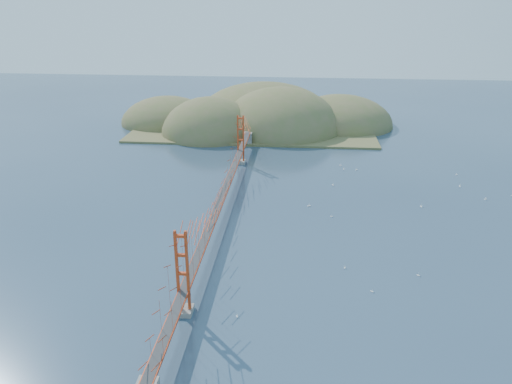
# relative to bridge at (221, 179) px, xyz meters

# --- Properties ---
(ground) EXTENTS (320.00, 320.00, 0.00)m
(ground) POSITION_rel_bridge_xyz_m (0.00, -0.18, -7.01)
(ground) COLOR #2C4259
(ground) RESTS_ON ground
(bridge) EXTENTS (2.20, 94.40, 12.00)m
(bridge) POSITION_rel_bridge_xyz_m (0.00, 0.00, 0.00)
(bridge) COLOR gray
(bridge) RESTS_ON ground
(far_headlands) EXTENTS (84.00, 58.00, 25.00)m
(far_headlands) POSITION_rel_bridge_xyz_m (2.21, 68.33, -7.01)
(far_headlands) COLOR brown
(far_headlands) RESTS_ON ground
(sailboat_3) EXTENTS (0.66, 0.65, 0.74)m
(sailboat_3) POSITION_rel_bridge_xyz_m (16.05, 5.51, -6.85)
(sailboat_3) COLOR white
(sailboat_3) RESTS_ON ground
(sailboat_7) EXTENTS (0.58, 0.49, 0.67)m
(sailboat_7) POSITION_rel_bridge_xyz_m (23.64, 30.29, -6.86)
(sailboat_7) COLOR white
(sailboat_7) RESTS_ON ground
(sailboat_5) EXTENTS (0.62, 0.65, 0.73)m
(sailboat_5) POSITION_rel_bridge_xyz_m (37.39, 7.18, -6.85)
(sailboat_5) COLOR white
(sailboat_5) RESTS_ON ground
(sailboat_8) EXTENTS (0.63, 0.63, 0.66)m
(sailboat_8) POSITION_rel_bridge_xyz_m (27.09, 27.39, -6.86)
(sailboat_8) COLOR white
(sailboat_8) RESTS_ON ground
(sailboat_0) EXTENTS (0.43, 0.49, 0.56)m
(sailboat_0) POSITION_rel_bridge_xyz_m (21.17, -17.10, -6.87)
(sailboat_0) COLOR white
(sailboat_0) RESTS_ON ground
(sailboat_17) EXTENTS (0.60, 0.56, 0.67)m
(sailboat_17) POSITION_rel_bridge_xyz_m (50.83, 12.02, -6.86)
(sailboat_17) COLOR white
(sailboat_17) RESTS_ON ground
(sailboat_16) EXTENTS (0.52, 0.48, 0.59)m
(sailboat_16) POSITION_rel_bridge_xyz_m (20.15, 1.15, -6.87)
(sailboat_16) COLOR white
(sailboat_16) RESTS_ON ground
(sailboat_1) EXTENTS (0.68, 0.68, 0.71)m
(sailboat_1) POSITION_rel_bridge_xyz_m (21.18, 17.18, -6.85)
(sailboat_1) COLOR white
(sailboat_1) RESTS_ON ground
(sailboat_6) EXTENTS (0.54, 0.54, 0.58)m
(sailboat_6) POSITION_rel_bridge_xyz_m (24.45, -23.11, -6.87)
(sailboat_6) COLOR white
(sailboat_6) RESTS_ON ground
(sailboat_2) EXTENTS (0.55, 0.55, 0.59)m
(sailboat_2) POSITION_rel_bridge_xyz_m (31.64, -18.29, -6.87)
(sailboat_2) COLOR white
(sailboat_2) RESTS_ON ground
(sailboat_9) EXTENTS (0.51, 0.61, 0.71)m
(sailboat_9) POSITION_rel_bridge_xyz_m (47.83, 18.91, -6.85)
(sailboat_9) COLOR white
(sailboat_9) RESTS_ON ground
(sailboat_10) EXTENTS (0.49, 0.50, 0.56)m
(sailboat_10) POSITION_rel_bridge_xyz_m (6.74, -30.42, -6.87)
(sailboat_10) COLOR white
(sailboat_10) RESTS_ON ground
(sailboat_15) EXTENTS (0.55, 0.63, 0.72)m
(sailboat_15) POSITION_rel_bridge_xyz_m (24.18, 27.56, -6.85)
(sailboat_15) COLOR white
(sailboat_15) RESTS_ON ground
(sailboat_extra_0) EXTENTS (0.50, 0.50, 0.56)m
(sailboat_extra_0) POSITION_rel_bridge_xyz_m (49.09, 26.08, -6.87)
(sailboat_extra_0) COLOR white
(sailboat_extra_0) RESTS_ON ground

